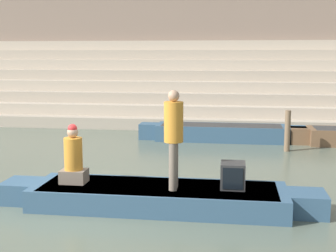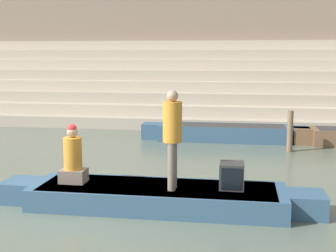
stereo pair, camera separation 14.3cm
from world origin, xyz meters
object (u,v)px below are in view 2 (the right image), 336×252
object	(u,v)px
moored_boat_distant	(224,132)
person_rowing	(73,159)
person_standing	(172,132)
rowboat_main	(157,196)
tv_set	(232,176)
mooring_post	(290,131)

from	to	relation	value
moored_boat_distant	person_rowing	bearing A→B (deg)	-112.05
person_standing	moored_boat_distant	world-z (taller)	person_standing
rowboat_main	tv_set	size ratio (longest dim) A/B	12.33
rowboat_main	tv_set	xyz separation A→B (m)	(1.31, 0.09, 0.41)
person_rowing	mooring_post	bearing A→B (deg)	44.70
person_standing	mooring_post	world-z (taller)	person_standing
rowboat_main	mooring_post	world-z (taller)	mooring_post
person_rowing	mooring_post	distance (m)	6.88
rowboat_main	mooring_post	bearing A→B (deg)	62.32
person_rowing	tv_set	world-z (taller)	person_rowing
person_rowing	tv_set	distance (m)	2.88
person_rowing	moored_boat_distant	distance (m)	7.18
tv_set	mooring_post	bearing A→B (deg)	67.73
tv_set	mooring_post	distance (m)	5.46
rowboat_main	moored_boat_distant	size ratio (longest dim) A/B	1.11
person_standing	tv_set	xyz separation A→B (m)	(1.02, 0.20, -0.77)
rowboat_main	person_rowing	xyz separation A→B (m)	(-1.56, 0.02, 0.62)
person_standing	moored_boat_distant	xyz separation A→B (m)	(0.62, 6.85, -1.12)
moored_boat_distant	mooring_post	size ratio (longest dim) A/B	4.50
moored_boat_distant	mooring_post	bearing A→B (deg)	-38.28
tv_set	mooring_post	xyz separation A→B (m)	(1.48, 5.25, -0.04)
mooring_post	moored_boat_distant	bearing A→B (deg)	143.63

